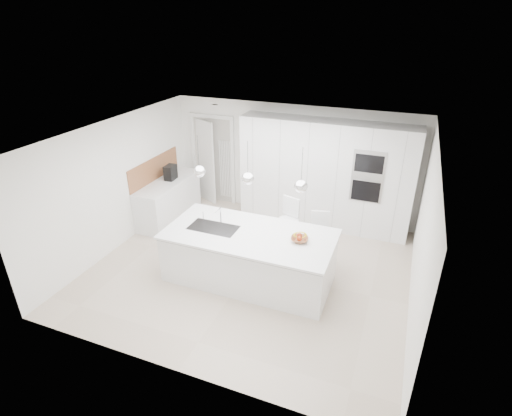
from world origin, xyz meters
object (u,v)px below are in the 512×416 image
at_px(island_base, 249,258).
at_px(fruit_bowl, 300,239).
at_px(bar_stool_left, 288,229).
at_px(bar_stool_right, 317,240).
at_px(espresso_machine, 170,172).

xyz_separation_m(island_base, fruit_bowl, (0.85, 0.10, 0.50)).
relative_size(bar_stool_left, bar_stool_right, 1.11).
relative_size(island_base, fruit_bowl, 10.02).
bearing_deg(island_base, bar_stool_left, 68.55).
xyz_separation_m(fruit_bowl, bar_stool_left, (-0.46, 0.89, -0.36)).
bearing_deg(fruit_bowl, island_base, -173.11).
xyz_separation_m(fruit_bowl, bar_stool_right, (0.13, 0.78, -0.42)).
bearing_deg(fruit_bowl, espresso_machine, 155.45).
relative_size(island_base, bar_stool_right, 2.70).
relative_size(fruit_bowl, espresso_machine, 0.87).
bearing_deg(bar_stool_left, bar_stool_right, 7.78).
distance_m(espresso_machine, bar_stool_left, 3.03).
distance_m(fruit_bowl, bar_stool_right, 0.89).
bearing_deg(bar_stool_left, fruit_bowl, -43.98).
bearing_deg(bar_stool_right, espresso_machine, 153.30).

